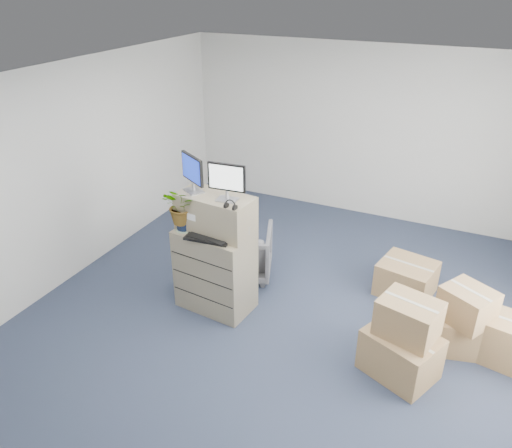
% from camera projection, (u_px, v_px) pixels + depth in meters
% --- Properties ---
extents(ground, '(7.00, 7.00, 0.00)m').
position_uv_depth(ground, '(279.00, 328.00, 5.88)').
color(ground, '#242B41').
rests_on(ground, ground).
extents(wall_back, '(6.00, 0.02, 2.80)m').
position_uv_depth(wall_back, '(365.00, 133.00, 8.06)').
color(wall_back, beige).
rests_on(wall_back, ground).
extents(filing_cabinet_lower, '(0.94, 0.63, 1.04)m').
position_uv_depth(filing_cabinet_lower, '(215.00, 270.00, 6.04)').
color(filing_cabinet_lower, tan).
rests_on(filing_cabinet_lower, ground).
extents(filing_cabinet_upper, '(0.93, 0.53, 0.45)m').
position_uv_depth(filing_cabinet_upper, '(215.00, 213.00, 5.74)').
color(filing_cabinet_upper, tan).
rests_on(filing_cabinet_upper, filing_cabinet_lower).
extents(monitor_left, '(0.40, 0.26, 0.44)m').
position_uv_depth(monitor_left, '(192.00, 172.00, 5.63)').
color(monitor_left, '#99999E').
rests_on(monitor_left, filing_cabinet_upper).
extents(monitor_right, '(0.44, 0.18, 0.43)m').
position_uv_depth(monitor_right, '(227.00, 180.00, 5.42)').
color(monitor_right, '#99999E').
rests_on(monitor_right, filing_cabinet_upper).
extents(headphones, '(0.13, 0.03, 0.13)m').
position_uv_depth(headphones, '(231.00, 205.00, 5.32)').
color(headphones, black).
rests_on(headphones, filing_cabinet_upper).
extents(keyboard, '(0.55, 0.27, 0.03)m').
position_uv_depth(keyboard, '(208.00, 238.00, 5.64)').
color(keyboard, black).
rests_on(keyboard, filing_cabinet_lower).
extents(mouse, '(0.09, 0.06, 0.03)m').
position_uv_depth(mouse, '(231.00, 241.00, 5.57)').
color(mouse, silver).
rests_on(mouse, filing_cabinet_lower).
extents(water_bottle, '(0.07, 0.07, 0.26)m').
position_uv_depth(water_bottle, '(222.00, 222.00, 5.75)').
color(water_bottle, gray).
rests_on(water_bottle, filing_cabinet_lower).
extents(phone_dock, '(0.07, 0.06, 0.14)m').
position_uv_depth(phone_dock, '(216.00, 225.00, 5.85)').
color(phone_dock, silver).
rests_on(phone_dock, filing_cabinet_lower).
extents(external_drive, '(0.20, 0.15, 0.06)m').
position_uv_depth(external_drive, '(240.00, 233.00, 5.73)').
color(external_drive, black).
rests_on(external_drive, filing_cabinet_lower).
extents(tissue_box, '(0.28, 0.18, 0.10)m').
position_uv_depth(tissue_box, '(239.00, 227.00, 5.68)').
color(tissue_box, '#4688EE').
rests_on(tissue_box, external_drive).
extents(potted_plant, '(0.46, 0.50, 0.44)m').
position_uv_depth(potted_plant, '(183.00, 210.00, 5.74)').
color(potted_plant, '#8BA787').
rests_on(potted_plant, filing_cabinet_lower).
extents(office_chair, '(0.95, 0.92, 0.77)m').
position_uv_depth(office_chair, '(243.00, 249.00, 6.75)').
color(office_chair, '#57575C').
rests_on(office_chair, ground).
extents(cardboard_boxes, '(2.01, 2.25, 0.88)m').
position_uv_depth(cardboard_boxes, '(439.00, 321.00, 5.47)').
color(cardboard_boxes, '#A1844E').
rests_on(cardboard_boxes, ground).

